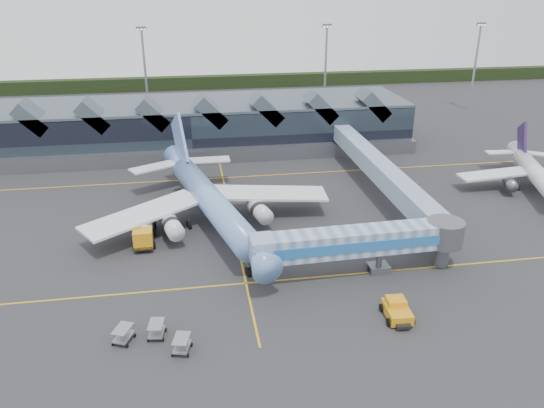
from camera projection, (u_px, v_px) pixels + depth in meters
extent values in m
plane|color=#28282B|center=(239.00, 251.00, 70.18)|extent=(260.00, 260.00, 0.00)
cube|color=gold|center=(246.00, 283.00, 62.94)|extent=(120.00, 0.25, 0.01)
cube|color=gold|center=(223.00, 178.00, 95.52)|extent=(120.00, 0.25, 0.01)
cube|color=gold|center=(232.00, 220.00, 79.23)|extent=(0.25, 60.00, 0.01)
cube|color=black|center=(203.00, 82.00, 168.95)|extent=(260.00, 4.00, 4.00)
cube|color=black|center=(191.00, 126.00, 111.09)|extent=(90.00, 20.00, 9.00)
cube|color=#44515B|center=(190.00, 104.00, 109.22)|extent=(90.00, 20.00, 0.60)
cube|color=slate|center=(193.00, 157.00, 102.41)|extent=(90.00, 2.50, 2.60)
cube|color=#44515B|center=(33.00, 117.00, 98.57)|extent=(6.43, 6.00, 6.43)
cube|color=#44515B|center=(94.00, 115.00, 100.19)|extent=(6.43, 6.00, 6.43)
cube|color=#44515B|center=(153.00, 113.00, 101.81)|extent=(6.43, 6.00, 6.43)
cube|color=#44515B|center=(211.00, 110.00, 103.43)|extent=(6.43, 6.00, 6.43)
cube|color=#44515B|center=(266.00, 108.00, 105.06)|extent=(6.43, 6.00, 6.43)
cube|color=#44515B|center=(320.00, 106.00, 106.68)|extent=(6.43, 6.00, 6.43)
cube|color=#44515B|center=(373.00, 104.00, 108.30)|extent=(6.43, 6.00, 6.43)
cylinder|color=gray|center=(146.00, 76.00, 128.75)|extent=(0.56, 0.56, 22.00)
cube|color=slate|center=(141.00, 28.00, 124.36)|extent=(2.40, 0.50, 0.90)
cylinder|color=gray|center=(325.00, 71.00, 135.39)|extent=(0.56, 0.56, 22.00)
cube|color=slate|center=(327.00, 26.00, 131.00)|extent=(2.40, 0.50, 0.90)
cylinder|color=gray|center=(475.00, 68.00, 139.47)|extent=(0.56, 0.56, 22.00)
cube|color=slate|center=(481.00, 24.00, 135.09)|extent=(2.40, 0.50, 0.90)
cylinder|color=#6895D3|center=(212.00, 202.00, 75.14)|extent=(11.05, 30.27, 3.74)
cone|color=#6895D3|center=(259.00, 259.00, 60.22)|extent=(4.89, 5.95, 3.74)
cube|color=black|center=(261.00, 255.00, 59.36)|extent=(1.46, 0.67, 0.48)
cone|color=#6895D3|center=(179.00, 161.00, 90.67)|extent=(5.32, 7.63, 3.74)
cube|color=silver|center=(143.00, 214.00, 72.97)|extent=(17.37, 13.81, 1.23)
cube|color=silver|center=(270.00, 193.00, 79.94)|extent=(17.32, 6.74, 1.23)
cylinder|color=silver|center=(172.00, 226.00, 71.62)|extent=(3.52, 5.60, 2.32)
cylinder|color=silver|center=(259.00, 211.00, 76.27)|extent=(3.52, 5.60, 2.32)
cube|color=#6895D3|center=(180.00, 142.00, 87.66)|extent=(2.77, 9.38, 10.30)
cube|color=silver|center=(154.00, 167.00, 87.90)|extent=(8.29, 6.35, 0.25)
cube|color=silver|center=(207.00, 160.00, 91.26)|extent=(7.80, 3.06, 0.25)
cylinder|color=slate|center=(248.00, 267.00, 64.30)|extent=(0.28, 0.28, 2.16)
cylinder|color=slate|center=(189.00, 221.00, 76.24)|extent=(0.28, 0.28, 2.16)
cylinder|color=slate|center=(231.00, 214.00, 78.56)|extent=(0.28, 0.28, 2.16)
cylinder|color=black|center=(249.00, 272.00, 64.58)|extent=(0.77, 1.45, 1.38)
cylinder|color=silver|center=(538.00, 175.00, 87.87)|extent=(8.77, 19.90, 2.85)
cone|color=silver|center=(518.00, 152.00, 98.91)|extent=(4.10, 5.21, 2.85)
cube|color=silver|center=(494.00, 174.00, 89.79)|extent=(11.89, 3.78, 0.95)
cylinder|color=slate|center=(510.00, 184.00, 87.66)|extent=(2.72, 3.80, 1.77)
cube|color=#291746|center=(522.00, 140.00, 96.83)|extent=(2.35, 6.24, 6.96)
cube|color=silver|center=(501.00, 152.00, 98.57)|extent=(5.56, 2.34, 0.24)
cube|color=silver|center=(537.00, 154.00, 97.71)|extent=(5.68, 4.55, 0.24)
cylinder|color=slate|center=(518.00, 185.00, 89.87)|extent=(0.27, 0.27, 1.65)
cube|color=#667EAA|center=(356.00, 241.00, 63.11)|extent=(20.90, 3.81, 3.02)
cube|color=#2366AF|center=(361.00, 247.00, 61.66)|extent=(20.80, 0.82, 1.25)
cube|color=#667EAA|center=(262.00, 250.00, 61.08)|extent=(2.81, 3.42, 3.12)
cylinder|color=slate|center=(379.00, 255.00, 64.57)|extent=(0.73, 0.73, 4.53)
cube|color=slate|center=(378.00, 268.00, 65.29)|extent=(2.56, 2.16, 0.94)
cylinder|color=black|center=(370.00, 270.00, 65.14)|extent=(0.45, 0.95, 0.94)
cylinder|color=black|center=(386.00, 268.00, 65.51)|extent=(0.45, 0.95, 0.94)
cylinder|color=slate|center=(445.00, 233.00, 65.14)|extent=(4.58, 4.58, 3.12)
cylinder|color=slate|center=(442.00, 249.00, 66.05)|extent=(1.87, 1.87, 4.53)
cube|color=black|center=(145.00, 234.00, 73.26)|extent=(2.70, 9.35, 0.52)
cube|color=orange|center=(143.00, 238.00, 69.67)|extent=(2.53, 2.33, 2.27)
cube|color=black|center=(142.00, 237.00, 68.72)|extent=(2.28, 0.21, 1.03)
cylinder|color=silver|center=(144.00, 221.00, 73.83)|extent=(2.52, 6.04, 2.38)
sphere|color=silver|center=(145.00, 212.00, 76.53)|extent=(2.27, 2.27, 2.27)
sphere|color=silver|center=(143.00, 230.00, 71.13)|extent=(2.27, 2.27, 2.27)
cylinder|color=black|center=(134.00, 246.00, 70.36)|extent=(0.39, 1.04, 1.03)
cylinder|color=black|center=(154.00, 245.00, 70.79)|extent=(0.39, 1.04, 1.03)
cylinder|color=black|center=(135.00, 234.00, 73.61)|extent=(0.39, 1.04, 1.03)
cylinder|color=black|center=(154.00, 233.00, 74.05)|extent=(0.39, 1.04, 1.03)
cylinder|color=black|center=(136.00, 226.00, 75.94)|extent=(0.39, 1.04, 1.03)
cylinder|color=black|center=(155.00, 225.00, 76.38)|extent=(0.39, 1.04, 1.03)
cube|color=orange|center=(397.00, 312.00, 56.35)|extent=(2.65, 4.09, 1.10)
cube|color=orange|center=(396.00, 302.00, 56.62)|extent=(2.08, 1.87, 0.77)
cube|color=black|center=(403.00, 326.00, 54.56)|extent=(1.59, 0.97, 0.33)
cylinder|color=black|center=(389.00, 322.00, 55.16)|extent=(0.38, 0.90, 0.88)
cylinder|color=black|center=(412.00, 321.00, 55.40)|extent=(0.38, 0.90, 0.88)
cylinder|color=black|center=(382.00, 308.00, 57.57)|extent=(0.38, 0.90, 0.88)
cylinder|color=black|center=(404.00, 306.00, 57.80)|extent=(0.38, 0.90, 0.88)
cube|color=gray|center=(157.00, 332.00, 53.49)|extent=(1.74, 2.44, 0.15)
cube|color=gray|center=(156.00, 324.00, 53.10)|extent=(1.74, 2.44, 0.08)
cylinder|color=black|center=(166.00, 330.00, 54.41)|extent=(0.17, 0.38, 0.37)
cube|color=gray|center=(182.00, 347.00, 51.38)|extent=(1.94, 2.54, 0.15)
cube|color=gray|center=(181.00, 338.00, 50.99)|extent=(1.94, 2.54, 0.08)
cylinder|color=black|center=(192.00, 345.00, 52.23)|extent=(0.21, 0.39, 0.37)
cube|color=gray|center=(124.00, 337.00, 52.77)|extent=(2.19, 2.64, 0.15)
cube|color=gray|center=(122.00, 329.00, 52.38)|extent=(2.19, 2.64, 0.08)
cylinder|color=black|center=(135.00, 336.00, 53.50)|extent=(0.26, 0.39, 0.37)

